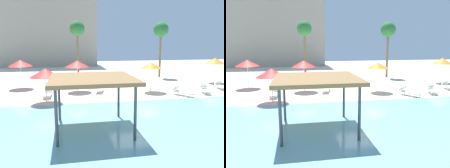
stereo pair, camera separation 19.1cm
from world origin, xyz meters
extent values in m
plane|color=beige|center=(0.00, 0.00, 0.00)|extent=(80.00, 80.00, 0.00)
cube|color=#7AB7C1|center=(0.00, -5.25, 0.02)|extent=(44.00, 13.50, 0.04)
cylinder|color=#42474C|center=(-4.66, -1.95, 1.27)|extent=(0.14, 0.14, 2.54)
cylinder|color=#42474C|center=(-1.26, -1.95, 1.27)|extent=(0.14, 0.14, 2.54)
cylinder|color=#42474C|center=(-4.66, -5.35, 1.27)|extent=(0.14, 0.14, 2.54)
cylinder|color=#42474C|center=(-1.26, -5.35, 1.27)|extent=(0.14, 0.14, 2.54)
cube|color=olive|center=(-2.96, -3.65, 2.63)|extent=(4.10, 4.10, 0.18)
cylinder|color=silver|center=(3.23, 4.69, 1.06)|extent=(0.06, 0.06, 2.12)
cone|color=orange|center=(3.23, 4.69, 2.39)|extent=(1.98, 1.98, 0.55)
cylinder|color=silver|center=(-3.30, 6.13, 1.11)|extent=(0.06, 0.06, 2.21)
cone|color=red|center=(-3.30, 6.13, 2.51)|extent=(2.17, 2.17, 0.60)
cylinder|color=silver|center=(-5.76, 2.43, 0.95)|extent=(0.06, 0.06, 1.90)
cone|color=red|center=(-5.76, 2.43, 2.22)|extent=(2.28, 2.28, 0.63)
cylinder|color=silver|center=(-8.63, 8.48, 1.07)|extent=(0.06, 0.06, 2.14)
cone|color=red|center=(-8.63, 8.48, 2.45)|extent=(2.29, 2.29, 0.63)
cylinder|color=silver|center=(11.76, 7.76, 1.05)|extent=(0.06, 0.06, 2.11)
cone|color=orange|center=(11.76, 7.76, 2.42)|extent=(2.29, 2.29, 0.63)
cylinder|color=white|center=(7.63, 2.17, 0.11)|extent=(0.05, 0.05, 0.22)
cylinder|color=white|center=(7.18, 2.33, 0.11)|extent=(0.05, 0.05, 0.22)
cylinder|color=white|center=(8.11, 3.53, 0.11)|extent=(0.05, 0.05, 0.22)
cylinder|color=white|center=(7.66, 3.69, 0.11)|extent=(0.05, 0.05, 0.22)
cube|color=white|center=(7.65, 2.93, 0.27)|extent=(1.17, 1.90, 0.10)
cube|color=white|center=(7.90, 3.63, 0.55)|extent=(0.74, 0.68, 0.40)
cylinder|color=white|center=(5.89, 1.97, 0.11)|extent=(0.05, 0.05, 0.22)
cylinder|color=white|center=(5.46, 1.75, 0.11)|extent=(0.05, 0.05, 0.22)
cylinder|color=white|center=(5.21, 3.24, 0.11)|extent=(0.05, 0.05, 0.22)
cylinder|color=white|center=(4.78, 3.01, 0.11)|extent=(0.05, 0.05, 0.22)
cube|color=white|center=(5.33, 2.49, 0.27)|extent=(1.38, 1.87, 0.10)
cube|color=white|center=(4.98, 3.15, 0.55)|extent=(0.77, 0.73, 0.40)
cylinder|color=white|center=(-1.34, 4.45, 0.11)|extent=(0.05, 0.05, 0.22)
cylinder|color=white|center=(-1.81, 4.56, 0.11)|extent=(0.05, 0.05, 0.22)
cylinder|color=white|center=(-0.99, 5.84, 0.11)|extent=(0.05, 0.05, 0.22)
cylinder|color=white|center=(-1.45, 5.96, 0.11)|extent=(0.05, 0.05, 0.22)
cube|color=white|center=(-1.40, 5.20, 0.27)|extent=(1.02, 1.89, 0.10)
cube|color=white|center=(-1.22, 5.92, 0.55)|extent=(0.71, 0.64, 0.40)
cylinder|color=white|center=(9.78, 3.76, 0.11)|extent=(0.05, 0.05, 0.22)
cylinder|color=white|center=(10.64, 5.02, 0.11)|extent=(0.05, 0.05, 0.22)
cylinder|color=white|center=(10.18, 5.15, 0.11)|extent=(0.05, 0.05, 0.22)
cube|color=white|center=(10.21, 4.39, 0.27)|extent=(1.07, 1.90, 0.10)
cube|color=white|center=(10.41, 5.10, 0.55)|extent=(0.72, 0.65, 0.40)
cylinder|color=white|center=(-5.61, 3.28, 0.11)|extent=(0.05, 0.05, 0.22)
cylinder|color=white|center=(-6.09, 3.29, 0.11)|extent=(0.05, 0.05, 0.22)
cylinder|color=white|center=(-5.59, 4.72, 0.11)|extent=(0.05, 0.05, 0.22)
cylinder|color=white|center=(-6.07, 4.73, 0.11)|extent=(0.05, 0.05, 0.22)
cube|color=white|center=(-5.84, 4.01, 0.27)|extent=(0.62, 1.81, 0.10)
cube|color=white|center=(-5.83, 4.75, 0.55)|extent=(0.61, 0.52, 0.40)
cylinder|color=brown|center=(7.57, 13.13, 2.85)|extent=(0.28, 0.28, 5.69)
sphere|color=#286B33|center=(7.57, 13.13, 6.04)|extent=(1.90, 1.90, 1.90)
cylinder|color=brown|center=(-2.82, 15.32, 2.92)|extent=(0.28, 0.28, 5.85)
sphere|color=#286B33|center=(-2.82, 15.32, 6.20)|extent=(1.90, 1.90, 1.90)
cube|color=#9E9384|center=(-8.29, 32.40, 7.41)|extent=(19.34, 8.22, 14.81)
camera|label=1|loc=(-4.10, -14.64, 4.36)|focal=36.50mm
camera|label=2|loc=(-3.92, -14.68, 4.36)|focal=36.50mm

